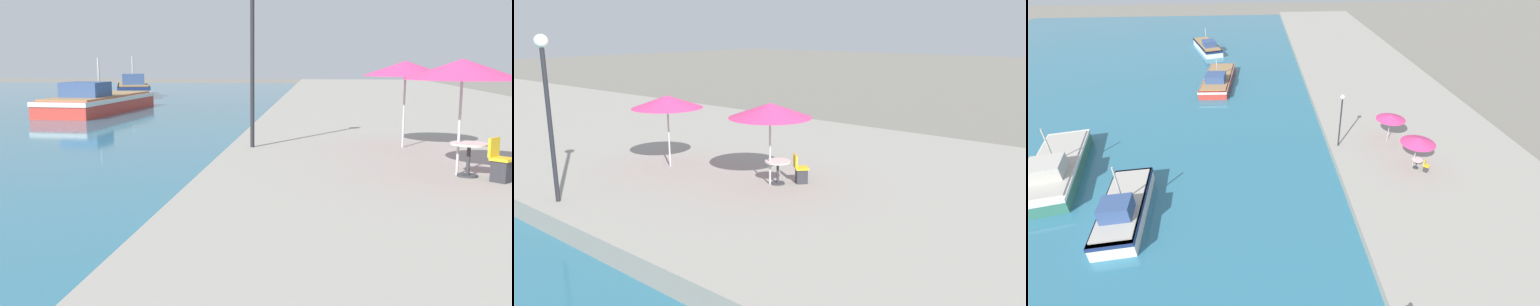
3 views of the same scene
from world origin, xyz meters
The scene contains 11 objects.
water_basin centered at (-28.00, 37.00, 0.02)m, with size 56.00×90.00×0.04m.
quay_promenade centered at (8.00, 37.00, 0.30)m, with size 16.00×90.00×0.61m.
fishing_boat_near centered at (-14.70, 12.93, 0.79)m, with size 3.34×7.81×3.78m.
fishing_boat_mid centered at (-21.19, 17.93, 0.83)m, with size 5.43×10.58×3.97m.
fishing_boat_far centered at (-10.69, 36.63, 0.69)m, with size 3.73×10.63×3.24m.
fishing_boat_distant centered at (-13.67, 51.96, 0.73)m, with size 5.72×10.14×3.44m.
cafe_umbrella_pink centered at (5.70, 16.21, 2.92)m, with size 2.53×2.53×2.54m.
cafe_umbrella_white centered at (5.07, 20.23, 2.89)m, with size 2.42×2.42×2.49m.
cafe_table centered at (5.89, 16.06, 1.14)m, with size 0.80×0.80×0.74m.
cafe_chair_left centered at (6.42, 15.57, 0.93)m, with size 0.59×0.59×0.91m.
lamppost centered at (0.71, 19.79, 3.70)m, with size 0.36×0.36×4.56m.
Camera 3 is at (-5.79, -4.51, 15.39)m, focal length 24.00 mm.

